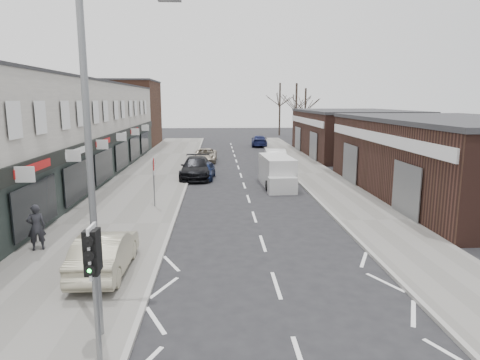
{
  "coord_description": "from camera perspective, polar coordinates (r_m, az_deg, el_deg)",
  "views": [
    {
      "loc": [
        -1.82,
        -10.53,
        5.73
      ],
      "look_at": [
        -0.92,
        6.17,
        2.6
      ],
      "focal_mm": 32.0,
      "sensor_mm": 36.0,
      "label": 1
    }
  ],
  "objects": [
    {
      "name": "shop_terrace_left",
      "position": [
        32.3,
        -24.4,
        5.79
      ],
      "size": [
        8.0,
        41.0,
        7.1
      ],
      "primitive_type": "cube",
      "color": "beige",
      "rests_on": "ground"
    },
    {
      "name": "parked_car_left_c",
      "position": [
        40.38,
        -4.66,
        3.3
      ],
      "size": [
        2.2,
        4.56,
        1.25
      ],
      "primitive_type": "imported",
      "rotation": [
        0.0,
        0.0,
        -0.03
      ],
      "color": "#A09480",
      "rests_on": "ground"
    },
    {
      "name": "parked_car_right_b",
      "position": [
        36.26,
        5.09,
        2.66
      ],
      "size": [
        1.95,
        4.47,
        1.5
      ],
      "primitive_type": "imported",
      "rotation": [
        0.0,
        0.0,
        3.18
      ],
      "color": "black",
      "rests_on": "ground"
    },
    {
      "name": "pavement_right",
      "position": [
        33.88,
        9.88,
        0.8
      ],
      "size": [
        3.5,
        64.0,
        0.12
      ],
      "primitive_type": "cube",
      "color": "slate",
      "rests_on": "ground"
    },
    {
      "name": "ground",
      "position": [
        12.13,
        6.2,
        -17.66
      ],
      "size": [
        160.0,
        160.0,
        0.0
      ],
      "primitive_type": "plane",
      "color": "black",
      "rests_on": "ground"
    },
    {
      "name": "parked_car_left_a",
      "position": [
        31.64,
        -4.83,
        1.29
      ],
      "size": [
        1.79,
        3.84,
        1.27
      ],
      "primitive_type": "imported",
      "rotation": [
        0.0,
        0.0,
        -0.08
      ],
      "color": "#131D3C",
      "rests_on": "ground"
    },
    {
      "name": "parked_car_right_c",
      "position": [
        54.16,
        2.58,
        5.25
      ],
      "size": [
        2.32,
        4.91,
        1.39
      ],
      "primitive_type": "imported",
      "rotation": [
        0.0,
        0.0,
        3.06
      ],
      "color": "#161C45",
      "rests_on": "ground"
    },
    {
      "name": "tree_far_b",
      "position": [
        66.14,
        8.59,
        5.51
      ],
      "size": [
        3.6,
        3.6,
        7.5
      ],
      "primitive_type": null,
      "color": "#382D26",
      "rests_on": "ground"
    },
    {
      "name": "traffic_light",
      "position": [
        9.5,
        -18.97,
        -10.43
      ],
      "size": [
        0.28,
        0.6,
        3.1
      ],
      "color": "slate",
      "rests_on": "pavement_left"
    },
    {
      "name": "white_van",
      "position": [
        28.81,
        4.99,
        1.01
      ],
      "size": [
        2.06,
        5.27,
        2.02
      ],
      "rotation": [
        0.0,
        0.0,
        0.06
      ],
      "color": "silver",
      "rests_on": "ground"
    },
    {
      "name": "pedestrian",
      "position": [
        17.95,
        -25.52,
        -5.71
      ],
      "size": [
        0.77,
        0.66,
        1.78
      ],
      "primitive_type": "imported",
      "rotation": [
        0.0,
        0.0,
        3.57
      ],
      "color": "black",
      "rests_on": "pavement_left"
    },
    {
      "name": "right_unit_near",
      "position": [
        28.62,
        27.0,
        2.45
      ],
      "size": [
        10.0,
        18.0,
        4.5
      ],
      "primitive_type": "cube",
      "color": "#39201A",
      "rests_on": "ground"
    },
    {
      "name": "pavement_left",
      "position": [
        33.39,
        -11.53,
        0.6
      ],
      "size": [
        5.5,
        64.0,
        0.12
      ],
      "primitive_type": "cube",
      "color": "slate",
      "rests_on": "ground"
    },
    {
      "name": "brick_block_far",
      "position": [
        56.78,
        -15.12,
        8.49
      ],
      "size": [
        8.0,
        10.0,
        8.0
      ],
      "primitive_type": "cube",
      "color": "#4D2E21",
      "rests_on": "ground"
    },
    {
      "name": "warning_sign",
      "position": [
        23.05,
        -11.38,
        1.58
      ],
      "size": [
        0.12,
        0.8,
        2.7
      ],
      "color": "slate",
      "rests_on": "pavement_left"
    },
    {
      "name": "street_lamp",
      "position": [
        10.17,
        -18.55,
        3.77
      ],
      "size": [
        2.23,
        0.22,
        8.0
      ],
      "color": "slate",
      "rests_on": "pavement_left"
    },
    {
      "name": "sedan_on_pavement",
      "position": [
        14.92,
        -17.54,
        -9.18
      ],
      "size": [
        1.46,
        4.18,
        1.38
      ],
      "primitive_type": "imported",
      "rotation": [
        0.0,
        0.0,
        3.14
      ],
      "color": "#9D977E",
      "rests_on": "pavement_left"
    },
    {
      "name": "right_unit_far",
      "position": [
        46.91,
        14.79,
        5.99
      ],
      "size": [
        10.0,
        16.0,
        4.5
      ],
      "primitive_type": "cube",
      "color": "#39201A",
      "rests_on": "ground"
    },
    {
      "name": "tree_far_c",
      "position": [
        71.52,
        5.26,
        5.96
      ],
      "size": [
        3.6,
        3.6,
        8.5
      ],
      "primitive_type": null,
      "color": "#382D26",
      "rests_on": "ground"
    },
    {
      "name": "parked_car_right_a",
      "position": [
        37.39,
        4.66,
        2.99
      ],
      "size": [
        1.91,
        4.94,
        1.6
      ],
      "primitive_type": "imported",
      "rotation": [
        0.0,
        0.0,
        3.1
      ],
      "color": "silver",
      "rests_on": "ground"
    },
    {
      "name": "parked_car_left_b",
      "position": [
        32.01,
        -5.88,
        1.64
      ],
      "size": [
        2.3,
        5.41,
        1.56
      ],
      "primitive_type": "imported",
      "rotation": [
        0.0,
        0.0,
        -0.02
      ],
      "color": "black",
      "rests_on": "ground"
    },
    {
      "name": "tree_far_a",
      "position": [
        59.8,
        7.39,
        5.01
      ],
      "size": [
        3.6,
        3.6,
        8.0
      ],
      "primitive_type": null,
      "color": "#382D26",
      "rests_on": "ground"
    }
  ]
}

